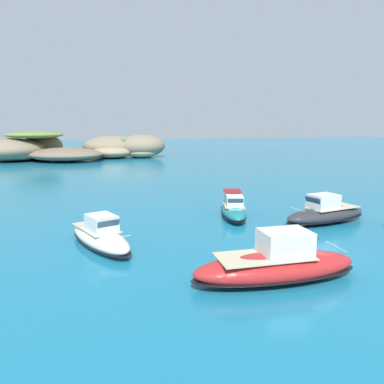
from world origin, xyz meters
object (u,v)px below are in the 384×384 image
object	(u,v)px
motorboat_red	(277,264)
islet_small	(125,147)
motorboat_charcoal	(326,213)
motorboat_teal	(234,209)
motorboat_white	(100,236)
islet_large	(29,150)

from	to	relation	value
motorboat_red	islet_small	bearing A→B (deg)	86.07
islet_small	motorboat_charcoal	xyz separation A→B (m)	(4.50, -68.61, -1.66)
motorboat_red	motorboat_teal	distance (m)	13.00
islet_small	motorboat_teal	xyz separation A→B (m)	(-1.55, -64.41, -1.77)
motorboat_white	motorboat_teal	bearing A→B (deg)	20.14
islet_large	islet_small	xyz separation A→B (m)	(22.02, 0.90, 0.26)
motorboat_charcoal	motorboat_white	bearing A→B (deg)	179.98
islet_small	motorboat_charcoal	distance (m)	68.77
islet_small	motorboat_red	size ratio (longest dim) A/B	2.52
motorboat_white	motorboat_red	world-z (taller)	motorboat_red
islet_large	islet_small	size ratio (longest dim) A/B	1.44
motorboat_white	motorboat_red	distance (m)	11.28
islet_large	motorboat_teal	distance (m)	66.74
motorboat_teal	islet_small	bearing A→B (deg)	88.62
islet_large	motorboat_teal	xyz separation A→B (m)	(20.47, -63.51, -1.52)
motorboat_red	motorboat_teal	world-z (taller)	motorboat_red
motorboat_white	motorboat_teal	xyz separation A→B (m)	(11.42, 4.19, -0.06)
motorboat_teal	motorboat_charcoal	world-z (taller)	motorboat_charcoal
motorboat_white	motorboat_charcoal	xyz separation A→B (m)	(17.46, -0.01, 0.06)
motorboat_red	motorboat_charcoal	distance (m)	12.80
islet_small	motorboat_charcoal	world-z (taller)	islet_small
motorboat_white	islet_large	bearing A→B (deg)	97.62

